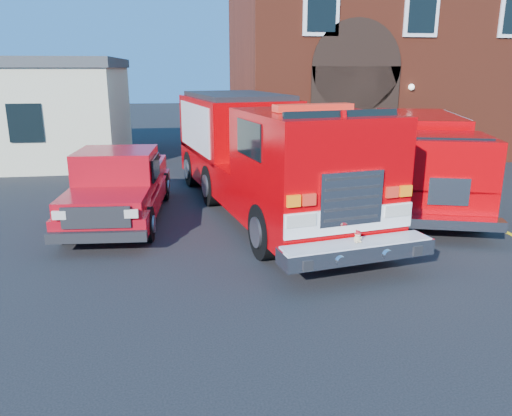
{
  "coord_description": "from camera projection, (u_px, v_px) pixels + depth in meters",
  "views": [
    {
      "loc": [
        -1.38,
        -10.43,
        3.92
      ],
      "look_at": [
        0.0,
        -1.2,
        1.3
      ],
      "focal_mm": 35.0,
      "sensor_mm": 36.0,
      "label": 1
    }
  ],
  "objects": [
    {
      "name": "secondary_truck",
      "position": [
        422.0,
        156.0,
        14.96
      ],
      "size": [
        4.56,
        8.11,
        2.52
      ],
      "color": "black",
      "rests_on": "ground"
    },
    {
      "name": "pickup_truck",
      "position": [
        120.0,
        186.0,
        13.24
      ],
      "size": [
        2.5,
        5.98,
        1.92
      ],
      "color": "black",
      "rests_on": "ground"
    },
    {
      "name": "parking_stripe_mid",
      "position": [
        433.0,
        195.0,
        15.92
      ],
      "size": [
        0.12,
        3.0,
        0.01
      ],
      "primitive_type": "cube",
      "color": "yellow",
      "rests_on": "ground"
    },
    {
      "name": "side_building",
      "position": [
        3.0,
        109.0,
        21.68
      ],
      "size": [
        10.2,
        8.2,
        4.35
      ],
      "color": "beige",
      "rests_on": "ground"
    },
    {
      "name": "fire_station",
      "position": [
        390.0,
        61.0,
        24.63
      ],
      "size": [
        15.2,
        10.2,
        8.45
      ],
      "color": "maroon",
      "rests_on": "ground"
    },
    {
      "name": "parking_stripe_far",
      "position": [
        394.0,
        176.0,
        18.78
      ],
      "size": [
        0.12,
        3.0,
        0.01
      ],
      "primitive_type": "cube",
      "color": "yellow",
      "rests_on": "ground"
    },
    {
      "name": "parking_stripe_near",
      "position": [
        489.0,
        223.0,
        13.06
      ],
      "size": [
        0.12,
        3.0,
        0.01
      ],
      "primitive_type": "cube",
      "color": "yellow",
      "rests_on": "ground"
    },
    {
      "name": "fire_engine",
      "position": [
        263.0,
        153.0,
        13.77
      ],
      "size": [
        4.72,
        10.72,
        3.2
      ],
      "color": "black",
      "rests_on": "ground"
    },
    {
      "name": "ground",
      "position": [
        248.0,
        249.0,
        11.18
      ],
      "size": [
        100.0,
        100.0,
        0.0
      ],
      "primitive_type": "plane",
      "color": "black",
      "rests_on": "ground"
    }
  ]
}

